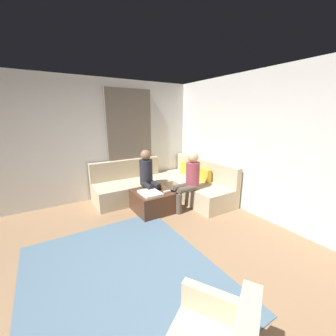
# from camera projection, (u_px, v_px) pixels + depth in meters

# --- Properties ---
(ground_plane) EXTENTS (6.00, 6.00, 0.10)m
(ground_plane) POSITION_uv_depth(u_px,v_px,m) (120.00, 295.00, 2.33)
(ground_plane) COLOR #8C6B4C
(wall_back) EXTENTS (6.00, 0.12, 2.70)m
(wall_back) POSITION_uv_depth(u_px,v_px,m) (285.00, 150.00, 3.47)
(wall_back) COLOR silver
(wall_back) RESTS_ON ground_plane
(wall_left) EXTENTS (0.12, 6.00, 2.70)m
(wall_left) POSITION_uv_depth(u_px,v_px,m) (71.00, 142.00, 4.41)
(wall_left) COLOR silver
(wall_left) RESTS_ON ground_plane
(curtain_panel) EXTENTS (0.06, 1.10, 2.50)m
(curtain_panel) POSITION_uv_depth(u_px,v_px,m) (130.00, 143.00, 5.01)
(curtain_panel) COLOR #726659
(curtain_panel) RESTS_ON ground_plane
(area_rug) EXTENTS (2.60, 2.20, 0.01)m
(area_rug) POSITION_uv_depth(u_px,v_px,m) (123.00, 276.00, 2.53)
(area_rug) COLOR slate
(area_rug) RESTS_ON ground_plane
(sectional_couch) EXTENTS (2.10, 2.55, 0.87)m
(sectional_couch) POSITION_uv_depth(u_px,v_px,m) (167.00, 186.00, 4.92)
(sectional_couch) COLOR #C6B593
(sectional_couch) RESTS_ON ground_plane
(ottoman) EXTENTS (0.76, 0.76, 0.42)m
(ottoman) POSITION_uv_depth(u_px,v_px,m) (153.00, 201.00, 4.24)
(ottoman) COLOR #4C2D1E
(ottoman) RESTS_ON ground_plane
(folded_blanket) EXTENTS (0.44, 0.36, 0.04)m
(folded_blanket) POSITION_uv_depth(u_px,v_px,m) (150.00, 193.00, 4.04)
(folded_blanket) COLOR white
(folded_blanket) RESTS_ON ottoman
(coffee_mug) EXTENTS (0.08, 0.08, 0.10)m
(coffee_mug) POSITION_uv_depth(u_px,v_px,m) (156.00, 184.00, 4.45)
(coffee_mug) COLOR #334C72
(coffee_mug) RESTS_ON ottoman
(game_remote) EXTENTS (0.05, 0.15, 0.02)m
(game_remote) POSITION_uv_depth(u_px,v_px,m) (167.00, 191.00, 4.14)
(game_remote) COLOR white
(game_remote) RESTS_ON ottoman
(person_on_couch_back) EXTENTS (0.30, 0.60, 1.20)m
(person_on_couch_back) POSITION_uv_depth(u_px,v_px,m) (189.00, 179.00, 4.22)
(person_on_couch_back) COLOR brown
(person_on_couch_back) RESTS_ON ground_plane
(person_on_couch_side) EXTENTS (0.60, 0.30, 1.20)m
(person_on_couch_side) POSITION_uv_depth(u_px,v_px,m) (148.00, 176.00, 4.42)
(person_on_couch_side) COLOR black
(person_on_couch_side) RESTS_ON ground_plane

